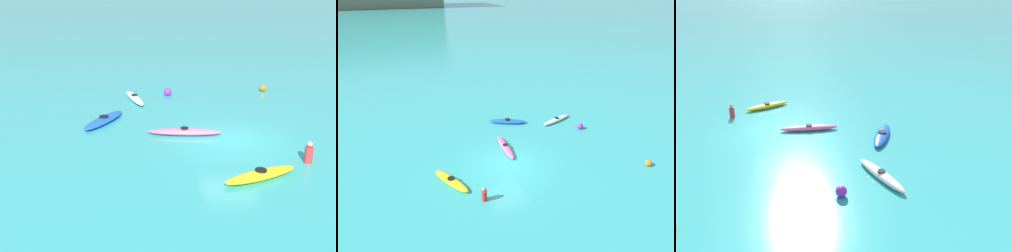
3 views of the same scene
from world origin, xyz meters
TOP-DOWN VIEW (x-y plane):
  - ground_plane at (0.00, 0.00)m, footprint 600.00×600.00m
  - kayak_pink at (0.83, 2.00)m, footprint 1.02×3.41m
  - kayak_blue at (2.94, 5.76)m, footprint 3.14×2.27m
  - kayak_white at (6.91, 4.15)m, footprint 3.31×1.35m
  - kayak_yellow at (-3.84, -0.11)m, footprint 1.71×3.09m
  - buoy_purple at (7.80, 2.08)m, footprint 0.48×0.48m
  - buoy_orange at (8.32, -4.14)m, footprint 0.42×0.42m
  - person_near_shore at (-2.65, -2.40)m, footprint 0.44×0.44m

SIDE VIEW (x-z plane):
  - ground_plane at x=0.00m, z-range 0.00..0.00m
  - kayak_pink at x=0.83m, z-range -0.02..0.35m
  - kayak_white at x=6.91m, z-range -0.02..0.35m
  - kayak_yellow at x=-3.84m, z-range -0.02..0.35m
  - kayak_blue at x=2.94m, z-range -0.02..0.35m
  - buoy_orange at x=8.32m, z-range 0.00..0.42m
  - buoy_purple at x=7.80m, z-range 0.00..0.48m
  - person_near_shore at x=-2.65m, z-range -0.05..0.83m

